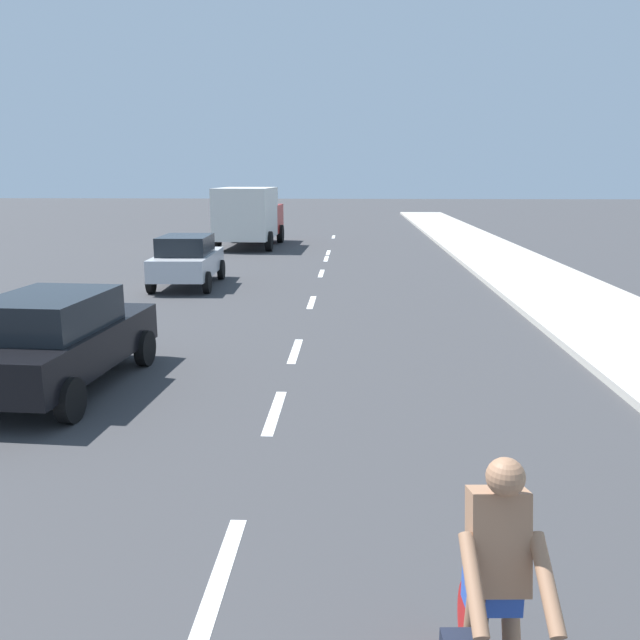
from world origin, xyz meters
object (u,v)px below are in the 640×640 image
object	(u,v)px
parked_car_silver	(187,259)
delivery_truck	(249,215)
cyclist	(490,621)
parked_car_black	(56,339)

from	to	relation	value
parked_car_silver	delivery_truck	xyz separation A→B (m)	(0.13, 11.43, 0.67)
cyclist	delivery_truck	xyz separation A→B (m)	(-5.78, 27.78, 0.67)
cyclist	parked_car_silver	world-z (taller)	cyclist
cyclist	parked_car_silver	bearing A→B (deg)	-73.49
parked_car_black	delivery_truck	world-z (taller)	delivery_truck
parked_car_black	parked_car_silver	distance (m)	9.97
parked_car_silver	cyclist	bearing A→B (deg)	-72.57
cyclist	delivery_truck	size ratio (longest dim) A/B	0.29
parked_car_silver	delivery_truck	distance (m)	11.45
parked_car_silver	delivery_truck	size ratio (longest dim) A/B	0.63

